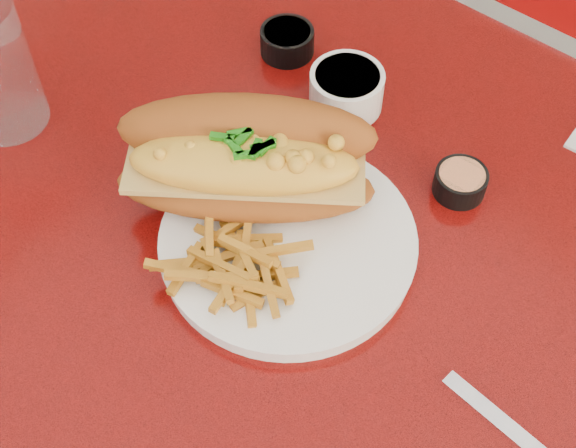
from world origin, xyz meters
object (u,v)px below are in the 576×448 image
Objects in this scene: diner_table at (323,330)px; mac_hoagie at (246,160)px; fork at (353,242)px; gravy_ramekin at (346,89)px; sauce_cup_right at (460,181)px; dinner_plate at (288,243)px; sauce_cup_left at (287,40)px.

mac_hoagie is at bearing -176.13° from diner_table.
gravy_ramekin reaches higher than fork.
mac_hoagie is at bearing -87.70° from gravy_ramekin.
sauce_cup_right is at bearing -8.13° from gravy_ramekin.
diner_table is at bearing -32.59° from mac_hoagie.
gravy_ramekin is at bearing 55.84° from mac_hoagie.
gravy_ramekin is at bearing 111.54° from dinner_plate.
sauce_cup_right reaches higher than diner_table.
fork reaches higher than diner_table.
mac_hoagie reaches higher than sauce_cup_right.
diner_table is 5.01× the size of dinner_plate.
mac_hoagie is 2.56× the size of gravy_ramekin.
sauce_cup_left reaches higher than dinner_plate.
sauce_cup_left is at bearing 129.94° from dinner_plate.
mac_hoagie is (-0.10, -0.01, 0.22)m from diner_table.
diner_table is at bearing -42.05° from sauce_cup_left.
diner_table is 0.23m from sauce_cup_right.
sauce_cup_left is 0.27m from sauce_cup_right.
sauce_cup_left is at bearing 169.71° from sauce_cup_right.
diner_table is 18.19× the size of sauce_cup_right.
gravy_ramekin reaches higher than diner_table.
mac_hoagie reaches higher than dinner_plate.
diner_table is 0.27m from gravy_ramekin.
diner_table is 4.62× the size of mac_hoagie.
sauce_cup_left is at bearing 83.29° from mac_hoagie.
mac_hoagie is 0.13m from fork.
sauce_cup_right is at bearing 67.77° from diner_table.
mac_hoagie is at bearing -60.25° from sauce_cup_left.
fork is (0.05, 0.04, 0.01)m from dinner_plate.
sauce_cup_left is (-0.23, 0.18, -0.00)m from fork.
dinner_plate is at bearing 101.67° from fork.
fork is (0.12, 0.02, -0.05)m from mac_hoagie.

